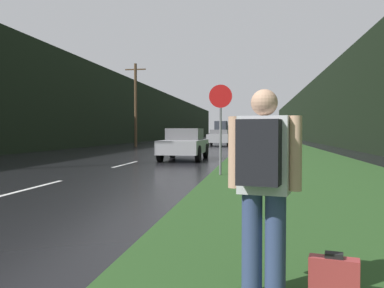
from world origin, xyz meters
TOP-DOWN VIEW (x-y plane):
  - grass_verge at (6.77, 40.00)m, footprint 6.00×240.00m
  - lane_stripe_b at (0.00, 8.17)m, footprint 0.12×3.00m
  - lane_stripe_c at (0.00, 15.17)m, footprint 0.12×3.00m
  - lane_stripe_d at (0.00, 22.17)m, footprint 0.12×3.00m
  - lane_stripe_e at (0.00, 29.17)m, footprint 0.12×3.00m
  - lane_stripe_f at (0.00, 36.17)m, footprint 0.12×3.00m
  - treeline_far_side at (-9.77, 50.00)m, footprint 2.00×140.00m
  - treeline_near_side at (12.77, 50.00)m, footprint 2.00×140.00m
  - utility_pole_far at (-5.04, 33.20)m, footprint 1.80×0.24m
  - stop_sign at (4.13, 11.65)m, footprint 0.69×0.07m
  - hitchhiker_with_backpack at (5.23, 2.66)m, footprint 0.57×0.46m
  - suitcase at (5.80, 2.83)m, footprint 0.41×0.21m
  - car_passing_near at (1.89, 18.11)m, footprint 1.88×4.31m
  - car_passing_far at (1.89, 36.43)m, footprint 1.97×4.48m
  - car_oncoming at (-1.89, 40.92)m, footprint 2.01×4.56m
  - delivery_truck at (-1.89, 83.87)m, footprint 2.47×7.80m

SIDE VIEW (x-z plane):
  - lane_stripe_b at x=0.00m, z-range 0.00..0.01m
  - lane_stripe_c at x=0.00m, z-range 0.00..0.01m
  - lane_stripe_d at x=0.00m, z-range 0.00..0.01m
  - lane_stripe_e at x=0.00m, z-range 0.00..0.01m
  - lane_stripe_f at x=0.00m, z-range 0.00..0.01m
  - grass_verge at x=6.77m, z-range 0.00..0.02m
  - suitcase at x=5.80m, z-range -0.01..0.35m
  - car_passing_near at x=1.89m, z-range 0.01..1.47m
  - car_passing_far at x=1.89m, z-range 0.03..1.50m
  - car_oncoming at x=-1.89m, z-range 0.01..1.55m
  - hitchhiker_with_backpack at x=5.23m, z-range 0.13..1.79m
  - stop_sign at x=4.13m, z-range 0.32..3.05m
  - delivery_truck at x=-1.89m, z-range 0.09..3.44m
  - treeline_far_side at x=-9.77m, z-range 0.00..7.29m
  - treeline_near_side at x=12.77m, z-range 0.00..7.34m
  - utility_pole_far at x=-5.04m, z-range 0.13..7.24m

